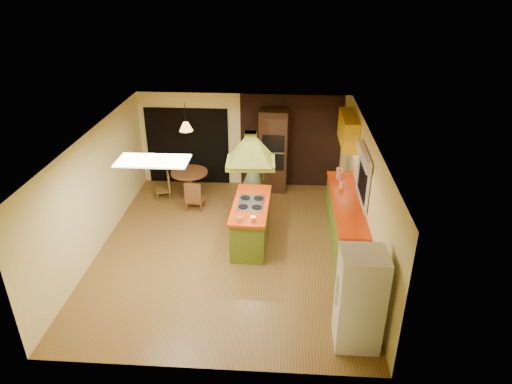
# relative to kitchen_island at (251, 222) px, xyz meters

# --- Properties ---
(ground) EXTENTS (6.50, 6.50, 0.00)m
(ground) POSITION_rel_kitchen_island_xyz_m (-0.42, -0.31, -0.47)
(ground) COLOR olive
(ground) RESTS_ON ground
(room_walls) EXTENTS (5.50, 6.50, 6.50)m
(room_walls) POSITION_rel_kitchen_island_xyz_m (-0.42, -0.31, 0.78)
(room_walls) COLOR #FFF8B6
(room_walls) RESTS_ON ground
(ceiling_plane) EXTENTS (6.50, 6.50, 0.00)m
(ceiling_plane) POSITION_rel_kitchen_island_xyz_m (-0.42, -0.31, 2.03)
(ceiling_plane) COLOR silver
(ceiling_plane) RESTS_ON room_walls
(brick_panel) EXTENTS (2.64, 0.03, 2.50)m
(brick_panel) POSITION_rel_kitchen_island_xyz_m (0.83, 2.92, 0.78)
(brick_panel) COLOR #381E14
(brick_panel) RESTS_ON ground
(nook_opening) EXTENTS (2.20, 0.03, 2.10)m
(nook_opening) POSITION_rel_kitchen_island_xyz_m (-1.92, 2.92, 0.58)
(nook_opening) COLOR black
(nook_opening) RESTS_ON ground
(right_counter) EXTENTS (0.62, 3.05, 0.92)m
(right_counter) POSITION_rel_kitchen_island_xyz_m (2.03, 0.29, -0.01)
(right_counter) COLOR olive
(right_counter) RESTS_ON ground
(upper_cabinets) EXTENTS (0.34, 1.40, 0.70)m
(upper_cabinets) POSITION_rel_kitchen_island_xyz_m (2.15, 1.89, 1.48)
(upper_cabinets) COLOR yellow
(upper_cabinets) RESTS_ON room_walls
(window_right) EXTENTS (0.12, 1.35, 1.06)m
(window_right) POSITION_rel_kitchen_island_xyz_m (2.27, 0.09, 1.30)
(window_right) COLOR black
(window_right) RESTS_ON room_walls
(fluor_panel) EXTENTS (1.20, 0.60, 0.03)m
(fluor_panel) POSITION_rel_kitchen_island_xyz_m (-1.52, -1.51, 2.01)
(fluor_panel) COLOR white
(fluor_panel) RESTS_ON ceiling_plane
(kitchen_island) EXTENTS (0.80, 1.88, 0.94)m
(kitchen_island) POSITION_rel_kitchen_island_xyz_m (0.00, 0.00, 0.00)
(kitchen_island) COLOR #5F701C
(kitchen_island) RESTS_ON ground
(range_hood) EXTENTS (1.00, 0.74, 0.79)m
(range_hood) POSITION_rel_kitchen_island_xyz_m (0.00, 0.00, 1.78)
(range_hood) COLOR olive
(range_hood) RESTS_ON ceiling_plane
(man) EXTENTS (0.81, 0.67, 1.91)m
(man) POSITION_rel_kitchen_island_xyz_m (-0.05, 1.28, 0.48)
(man) COLOR #46522B
(man) RESTS_ON ground
(refrigerator) EXTENTS (0.69, 0.65, 1.68)m
(refrigerator) POSITION_rel_kitchen_island_xyz_m (1.88, -2.84, 0.37)
(refrigerator) COLOR white
(refrigerator) RESTS_ON ground
(wall_oven) EXTENTS (0.76, 0.64, 2.19)m
(wall_oven) POSITION_rel_kitchen_island_xyz_m (0.39, 2.64, 0.62)
(wall_oven) COLOR #3F2514
(wall_oven) RESTS_ON ground
(dining_table) EXTENTS (0.94, 0.94, 0.70)m
(dining_table) POSITION_rel_kitchen_island_xyz_m (-1.73, 2.04, 0.02)
(dining_table) COLOR brown
(dining_table) RESTS_ON ground
(chair_left) EXTENTS (0.46, 0.46, 0.67)m
(chair_left) POSITION_rel_kitchen_island_xyz_m (-2.43, 1.94, -0.14)
(chair_left) COLOR brown
(chair_left) RESTS_ON ground
(chair_near) EXTENTS (0.45, 0.45, 0.77)m
(chair_near) POSITION_rel_kitchen_island_xyz_m (-1.48, 1.39, -0.09)
(chair_near) COLOR brown
(chair_near) RESTS_ON ground
(pendant_lamp) EXTENTS (0.42, 0.42, 0.21)m
(pendant_lamp) POSITION_rel_kitchen_island_xyz_m (-1.73, 2.04, 1.43)
(pendant_lamp) COLOR #FF9E3F
(pendant_lamp) RESTS_ON ceiling_plane
(canister_large) EXTENTS (0.19, 0.19, 0.23)m
(canister_large) POSITION_rel_kitchen_island_xyz_m (1.98, 1.46, 0.57)
(canister_large) COLOR beige
(canister_large) RESTS_ON right_counter
(canister_medium) EXTENTS (0.15, 0.15, 0.20)m
(canister_medium) POSITION_rel_kitchen_island_xyz_m (1.98, 1.36, 0.55)
(canister_medium) COLOR beige
(canister_medium) RESTS_ON right_counter
(canister_small) EXTENTS (0.15, 0.15, 0.15)m
(canister_small) POSITION_rel_kitchen_island_xyz_m (1.98, 0.90, 0.53)
(canister_small) COLOR #FFE5CD
(canister_small) RESTS_ON right_counter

